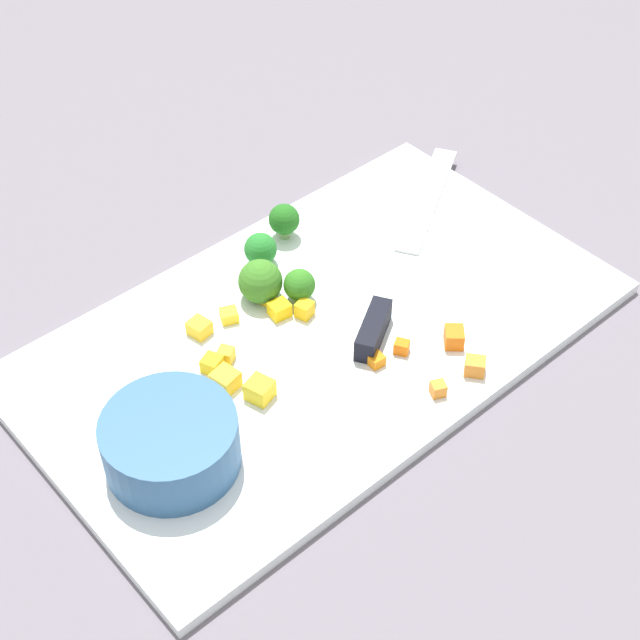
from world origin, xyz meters
The scene contains 23 objects.
ground_plane centered at (0.00, 0.00, 0.00)m, with size 4.00×4.00×0.00m, color slate.
cutting_board centered at (0.00, 0.00, 0.01)m, with size 0.54×0.31×0.01m, color white.
prep_bowl centered at (0.19, 0.04, 0.04)m, with size 0.11×0.11×0.05m, color #305C89.
chef_knife centered at (-0.09, 0.01, 0.02)m, with size 0.30×0.19×0.02m.
carrot_dice_0 centered at (-0.06, 0.13, 0.02)m, with size 0.02×0.02×0.02m, color orange.
carrot_dice_1 centered at (-0.01, 0.07, 0.02)m, with size 0.01×0.01×0.01m, color orange.
carrot_dice_2 centered at (-0.08, 0.09, 0.02)m, with size 0.02×0.02×0.02m, color orange.
carrot_dice_3 centered at (-0.02, 0.13, 0.02)m, with size 0.01×0.01×0.01m, color orange.
carrot_dice_4 centered at (-0.01, 0.04, 0.02)m, with size 0.01×0.01×0.01m, color orange.
carrot_dice_5 centered at (-0.03, 0.07, 0.02)m, with size 0.01×0.01×0.01m, color orange.
pepper_dice_0 centered at (0.02, -0.04, 0.02)m, with size 0.02×0.02×0.01m, color yellow.
pepper_dice_1 centered at (0.00, -0.02, 0.02)m, with size 0.01×0.01×0.02m, color yellow.
pepper_dice_2 centered at (0.09, -0.02, 0.02)m, with size 0.01×0.01×0.01m, color yellow.
pepper_dice_3 centered at (0.01, -0.06, 0.02)m, with size 0.01×0.01×0.01m, color yellow.
pepper_dice_4 centered at (0.10, -0.02, 0.02)m, with size 0.02×0.02×0.01m, color yellow.
pepper_dice_5 centered at (0.09, -0.07, 0.02)m, with size 0.02×0.02×0.01m, color yellow.
pepper_dice_6 centered at (0.11, 0.00, 0.02)m, with size 0.02×0.02×0.02m, color yellow.
pepper_dice_7 centered at (0.06, -0.06, 0.02)m, with size 0.02×0.01×0.01m, color yellow.
pepper_dice_8 centered at (0.09, 0.03, 0.02)m, with size 0.02×0.02×0.02m, color yellow.
broccoli_floret_0 centered at (-0.06, -0.12, 0.03)m, with size 0.03×0.03×0.04m.
broccoli_floret_1 centered at (-0.02, -0.11, 0.03)m, with size 0.03×0.03×0.03m.
broccoli_floret_2 centered at (0.01, -0.07, 0.03)m, with size 0.04×0.04×0.04m.
broccoli_floret_3 centered at (-0.01, -0.04, 0.03)m, with size 0.03×0.03×0.03m.
Camera 1 is at (0.41, 0.46, 0.63)m, focal length 53.61 mm.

